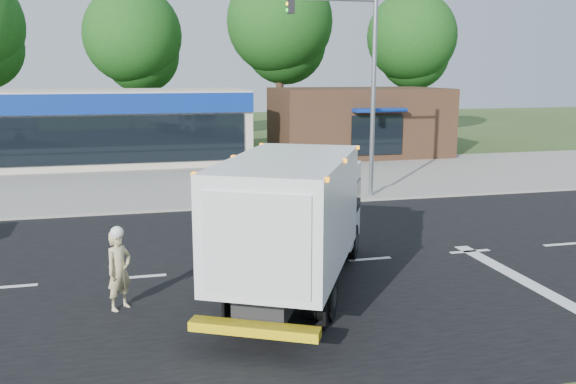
% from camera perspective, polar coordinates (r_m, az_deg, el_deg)
% --- Properties ---
extents(ground, '(120.00, 120.00, 0.00)m').
position_cam_1_polar(ground, '(16.67, 7.65, -6.29)').
color(ground, '#385123').
rests_on(ground, ground).
extents(road_asphalt, '(60.00, 14.00, 0.02)m').
position_cam_1_polar(road_asphalt, '(16.67, 7.65, -6.28)').
color(road_asphalt, black).
rests_on(road_asphalt, ground).
extents(sidewalk, '(60.00, 2.40, 0.12)m').
position_cam_1_polar(sidewalk, '(24.23, 0.59, -0.51)').
color(sidewalk, gray).
rests_on(sidewalk, ground).
extents(parking_apron, '(60.00, 9.00, 0.02)m').
position_cam_1_polar(parking_apron, '(29.79, -2.18, 1.60)').
color(parking_apron, gray).
rests_on(parking_apron, ground).
extents(lane_markings, '(55.20, 7.00, 0.01)m').
position_cam_1_polar(lane_markings, '(16.05, 13.95, -7.17)').
color(lane_markings, silver).
rests_on(lane_markings, road_asphalt).
extents(ems_box_truck, '(5.28, 7.52, 3.23)m').
position_cam_1_polar(ems_box_truck, '(13.76, 0.75, -1.92)').
color(ems_box_truck, black).
rests_on(ems_box_truck, ground).
extents(emergency_worker, '(0.74, 0.73, 1.83)m').
position_cam_1_polar(emergency_worker, '(13.43, -15.54, -6.95)').
color(emergency_worker, '#C8BA85').
rests_on(emergency_worker, ground).
extents(retail_strip_mall, '(18.00, 6.20, 4.00)m').
position_cam_1_polar(retail_strip_mall, '(34.97, -18.93, 5.75)').
color(retail_strip_mall, beige).
rests_on(retail_strip_mall, ground).
extents(brown_storefront, '(10.00, 6.70, 4.00)m').
position_cam_1_polar(brown_storefront, '(37.19, 6.59, 6.56)').
color(brown_storefront, '#382316').
rests_on(brown_storefront, ground).
extents(traffic_signal_pole, '(3.51, 0.25, 8.00)m').
position_cam_1_polar(traffic_signal_pole, '(23.85, 6.57, 11.00)').
color(traffic_signal_pole, gray).
rests_on(traffic_signal_pole, ground).
extents(background_trees, '(36.77, 7.39, 12.10)m').
position_cam_1_polar(background_trees, '(43.30, -7.30, 14.32)').
color(background_trees, '#332114').
rests_on(background_trees, ground).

